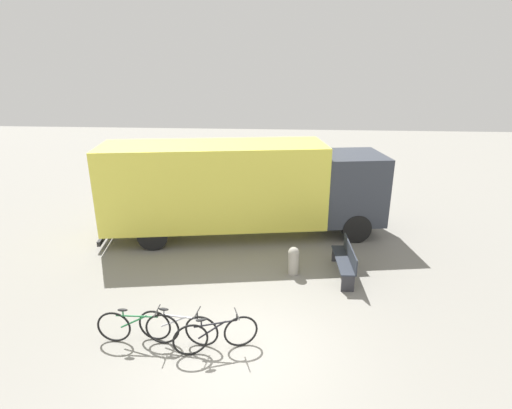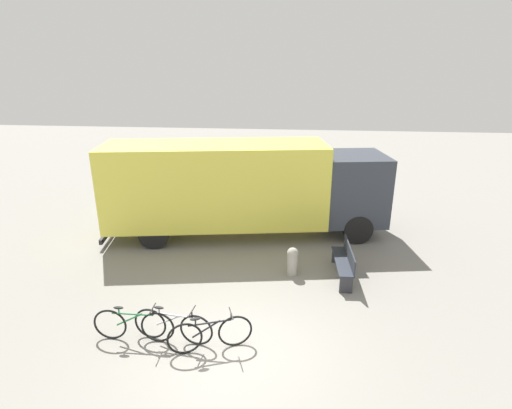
{
  "view_description": "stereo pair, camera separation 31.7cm",
  "coord_description": "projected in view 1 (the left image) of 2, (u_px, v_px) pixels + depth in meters",
  "views": [
    {
      "loc": [
        0.92,
        -6.72,
        5.67
      ],
      "look_at": [
        0.08,
        4.44,
        1.71
      ],
      "focal_mm": 28.0,
      "sensor_mm": 36.0,
      "label": 1
    },
    {
      "loc": [
        1.23,
        -6.69,
        5.67
      ],
      "look_at": [
        0.08,
        4.44,
        1.71
      ],
      "focal_mm": 28.0,
      "sensor_mm": 36.0,
      "label": 2
    }
  ],
  "objects": [
    {
      "name": "bicycle_far",
      "position": [
        216.0,
        335.0,
        8.23
      ],
      "size": [
        1.7,
        0.68,
        0.83
      ],
      "rotation": [
        0.0,
        0.0,
        0.34
      ],
      "color": "black",
      "rests_on": "ground"
    },
    {
      "name": "ground_plane",
      "position": [
        236.0,
        353.0,
        8.28
      ],
      "size": [
        60.0,
        60.0,
        0.0
      ],
      "primitive_type": "plane",
      "color": "gray"
    },
    {
      "name": "bollard_near_bench",
      "position": [
        293.0,
        260.0,
        11.27
      ],
      "size": [
        0.32,
        0.32,
        0.82
      ],
      "color": "#9E998C",
      "rests_on": "ground"
    },
    {
      "name": "park_bench",
      "position": [
        346.0,
        259.0,
        11.15
      ],
      "size": [
        0.47,
        1.82,
        0.92
      ],
      "rotation": [
        0.0,
        0.0,
        1.61
      ],
      "color": "#282D38",
      "rests_on": "ground"
    },
    {
      "name": "bicycle_middle",
      "position": [
        178.0,
        327.0,
        8.47
      ],
      "size": [
        1.78,
        0.44,
        0.83
      ],
      "rotation": [
        0.0,
        0.0,
        -0.11
      ],
      "color": "black",
      "rests_on": "ground"
    },
    {
      "name": "delivery_truck",
      "position": [
        241.0,
        185.0,
        13.48
      ],
      "size": [
        9.68,
        3.67,
        3.21
      ],
      "rotation": [
        0.0,
        0.0,
        0.16
      ],
      "color": "#EAE04C",
      "rests_on": "ground"
    },
    {
      "name": "bicycle_near",
      "position": [
        138.0,
        327.0,
        8.47
      ],
      "size": [
        1.79,
        0.44,
        0.83
      ],
      "rotation": [
        0.0,
        0.0,
        0.01
      ],
      "color": "black",
      "rests_on": "ground"
    }
  ]
}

